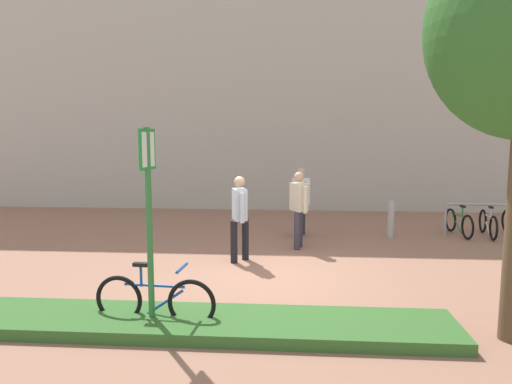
{
  "coord_description": "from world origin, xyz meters",
  "views": [
    {
      "loc": [
        0.39,
        -8.11,
        2.57
      ],
      "look_at": [
        -0.33,
        1.55,
        1.33
      ],
      "focal_mm": 32.63,
      "sensor_mm": 36.0,
      "label": 1
    }
  ],
  "objects_px": {
    "bike_rack_cluster": "(487,222)",
    "bollard_steel": "(391,219)",
    "bike_at_sign": "(155,300)",
    "person_shirt_white": "(301,197)",
    "person_casual_tan": "(299,205)",
    "person_shirt_blue": "(240,213)",
    "parking_sign_post": "(149,200)"
  },
  "relations": [
    {
      "from": "bike_rack_cluster",
      "to": "bollard_steel",
      "type": "height_order",
      "value": "bollard_steel"
    },
    {
      "from": "bike_at_sign",
      "to": "bike_rack_cluster",
      "type": "height_order",
      "value": "bike_at_sign"
    },
    {
      "from": "bike_rack_cluster",
      "to": "person_shirt_white",
      "type": "bearing_deg",
      "value": -175.66
    },
    {
      "from": "person_casual_tan",
      "to": "person_shirt_white",
      "type": "bearing_deg",
      "value": 86.76
    },
    {
      "from": "bollard_steel",
      "to": "person_shirt_blue",
      "type": "relative_size",
      "value": 0.52
    },
    {
      "from": "person_shirt_white",
      "to": "bike_at_sign",
      "type": "bearing_deg",
      "value": -110.08
    },
    {
      "from": "bike_at_sign",
      "to": "bike_rack_cluster",
      "type": "bearing_deg",
      "value": 41.61
    },
    {
      "from": "bike_rack_cluster",
      "to": "person_casual_tan",
      "type": "distance_m",
      "value": 5.04
    },
    {
      "from": "bollard_steel",
      "to": "person_casual_tan",
      "type": "relative_size",
      "value": 0.52
    },
    {
      "from": "parking_sign_post",
      "to": "bollard_steel",
      "type": "height_order",
      "value": "parking_sign_post"
    },
    {
      "from": "person_shirt_white",
      "to": "bollard_steel",
      "type": "bearing_deg",
      "value": 2.01
    },
    {
      "from": "bollard_steel",
      "to": "person_shirt_white",
      "type": "distance_m",
      "value": 2.3
    },
    {
      "from": "parking_sign_post",
      "to": "bike_at_sign",
      "type": "height_order",
      "value": "parking_sign_post"
    },
    {
      "from": "parking_sign_post",
      "to": "person_casual_tan",
      "type": "distance_m",
      "value": 4.93
    },
    {
      "from": "parking_sign_post",
      "to": "bollard_steel",
      "type": "relative_size",
      "value": 2.93
    },
    {
      "from": "parking_sign_post",
      "to": "person_casual_tan",
      "type": "bearing_deg",
      "value": 65.8
    },
    {
      "from": "bollard_steel",
      "to": "person_casual_tan",
      "type": "bearing_deg",
      "value": -149.98
    },
    {
      "from": "parking_sign_post",
      "to": "bollard_steel",
      "type": "distance_m",
      "value": 7.32
    },
    {
      "from": "bike_rack_cluster",
      "to": "bollard_steel",
      "type": "distance_m",
      "value": 2.45
    },
    {
      "from": "bollard_steel",
      "to": "parking_sign_post",
      "type": "bearing_deg",
      "value": -126.67
    },
    {
      "from": "bollard_steel",
      "to": "person_casual_tan",
      "type": "xyz_separation_m",
      "value": [
        -2.3,
        -1.33,
        0.53
      ]
    },
    {
      "from": "bike_at_sign",
      "to": "person_shirt_blue",
      "type": "bearing_deg",
      "value": 76.2
    },
    {
      "from": "bike_at_sign",
      "to": "person_shirt_white",
      "type": "distance_m",
      "value": 6.01
    },
    {
      "from": "person_shirt_blue",
      "to": "person_casual_tan",
      "type": "xyz_separation_m",
      "value": [
        1.19,
        1.15,
        0.0
      ]
    },
    {
      "from": "bike_at_sign",
      "to": "person_shirt_blue",
      "type": "xyz_separation_m",
      "value": [
        0.79,
        3.21,
        0.63
      ]
    },
    {
      "from": "person_casual_tan",
      "to": "bike_rack_cluster",
      "type": "bearing_deg",
      "value": 18.74
    },
    {
      "from": "bollard_steel",
      "to": "person_shirt_white",
      "type": "height_order",
      "value": "person_shirt_white"
    },
    {
      "from": "person_casual_tan",
      "to": "bollard_steel",
      "type": "bearing_deg",
      "value": 30.02
    },
    {
      "from": "bike_rack_cluster",
      "to": "parking_sign_post",
      "type": "bearing_deg",
      "value": -138.06
    },
    {
      "from": "bike_rack_cluster",
      "to": "person_casual_tan",
      "type": "bearing_deg",
      "value": -161.26
    },
    {
      "from": "person_shirt_blue",
      "to": "person_shirt_white",
      "type": "relative_size",
      "value": 1.0
    },
    {
      "from": "parking_sign_post",
      "to": "person_shirt_blue",
      "type": "xyz_separation_m",
      "value": [
        0.81,
        3.3,
        -0.73
      ]
    }
  ]
}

